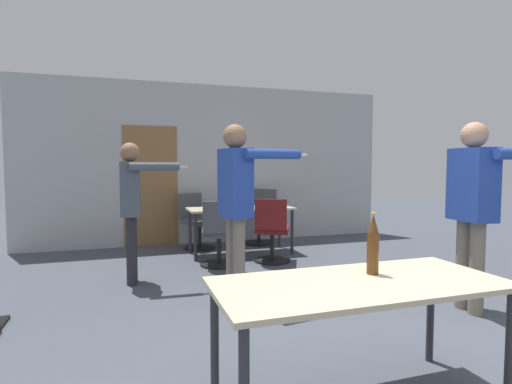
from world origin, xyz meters
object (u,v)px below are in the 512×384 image
Objects in this scene: office_chair_near_pushed at (261,218)px; office_chair_far_right at (197,223)px; office_chair_side_rolled at (272,233)px; beer_bottle at (373,245)px; person_center_tall at (237,194)px; person_left_plaid at (474,197)px; person_near_casual at (132,198)px; office_chair_far_left at (219,236)px.

office_chair_near_pushed is 1.15m from office_chair_far_right.
beer_bottle is (-0.55, -3.23, 0.47)m from office_chair_side_rolled.
person_center_tall reaches higher than person_left_plaid.
person_near_casual reaches higher than office_chair_far_right.
office_chair_near_pushed is at bearing 79.51° from beer_bottle.
person_center_tall is 3.16m from office_chair_near_pushed.
person_center_tall reaches higher than beer_bottle.
office_chair_far_left is at bearing 165.03° from person_center_tall.
beer_bottle is (0.29, -4.58, 0.48)m from office_chair_far_right.
office_chair_far_left is (0.08, -1.34, 0.00)m from office_chair_far_right.
person_left_plaid is (3.02, -1.93, 0.08)m from person_near_casual.
office_chair_side_rolled is at bearing 105.67° from person_near_casual.
office_chair_side_rolled is (0.76, -0.01, 0.01)m from office_chair_far_left.
person_left_plaid is at bearing 146.99° from office_chair_near_pushed.
office_chair_far_left is 0.99× the size of office_chair_side_rolled.
person_near_casual is at bearing 84.70° from office_chair_near_pushed.
office_chair_far_right is at bearing 169.43° from person_center_tall.
beer_bottle is (0.21, -3.24, 0.48)m from office_chair_far_left.
office_chair_side_rolled is (-0.31, -1.42, -0.03)m from office_chair_near_pushed.
person_left_plaid is at bearing 60.41° from person_near_casual.
person_center_tall is 1.00× the size of person_left_plaid.
beer_bottle is at bearing 67.26° from office_chair_far_right.
person_near_casual is 1.34m from office_chair_far_left.
office_chair_far_right is at bearing 152.48° from person_near_casual.
office_chair_far_left is at bearing 67.04° from office_chair_far_right.
person_center_tall is 2.86m from office_chair_far_right.
person_center_tall is 1.95× the size of office_chair_far_left.
office_chair_near_pushed is 1.05× the size of office_chair_far_right.
office_chair_side_rolled is (-1.13, 2.36, -0.65)m from person_left_plaid.
office_chair_near_pushed is 4.75m from beer_bottle.
person_center_tall is 1.96× the size of office_chair_far_right.
person_left_plaid is at bearing 56.22° from person_center_tall.
office_chair_near_pushed is 1.05× the size of office_chair_far_left.
beer_bottle is at bearing -56.39° from person_left_plaid.
office_chair_far_left is 3.28m from beer_bottle.
person_center_tall reaches higher than office_chair_far_right.
person_left_plaid reaches higher than office_chair_near_pushed.
office_chair_near_pushed is at bearing 63.72° from office_chair_far_left.
beer_bottle is at bearing 124.22° from office_chair_near_pushed.
office_chair_far_left is at bearing 93.72° from beer_bottle.
person_left_plaid is 4.80× the size of beer_bottle.
person_center_tall is 1.94× the size of office_chair_side_rolled.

